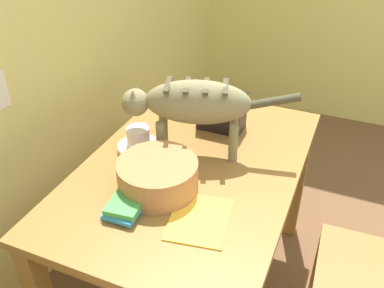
% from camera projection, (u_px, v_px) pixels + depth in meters
% --- Properties ---
extents(wall_rear, '(4.75, 0.11, 2.50)m').
position_uv_depth(wall_rear, '(5.00, 19.00, 1.62)').
color(wall_rear, '#E5D575').
rests_on(wall_rear, ground_plane).
extents(dining_table, '(1.23, 0.82, 0.74)m').
position_uv_depth(dining_table, '(192.00, 183.00, 1.74)').
color(dining_table, olive).
rests_on(dining_table, ground_plane).
extents(cat, '(0.27, 0.66, 0.33)m').
position_uv_depth(cat, '(192.00, 104.00, 1.64)').
color(cat, '#817752').
rests_on(cat, dining_table).
extents(saucer_bowl, '(0.18, 0.18, 0.03)m').
position_uv_depth(saucer_bowl, '(139.00, 147.00, 1.77)').
color(saucer_bowl, '#B7B3A6').
rests_on(saucer_bowl, dining_table).
extents(coffee_mug, '(0.14, 0.09, 0.08)m').
position_uv_depth(coffee_mug, '(139.00, 136.00, 1.75)').
color(coffee_mug, white).
rests_on(coffee_mug, saucer_bowl).
extents(magazine, '(0.27, 0.23, 0.01)m').
position_uv_depth(magazine, '(199.00, 219.00, 1.43)').
color(magazine, yellow).
rests_on(magazine, dining_table).
extents(book_stack, '(0.19, 0.14, 0.05)m').
position_uv_depth(book_stack, '(128.00, 203.00, 1.46)').
color(book_stack, '#2E92CA').
rests_on(book_stack, dining_table).
extents(wicker_basket, '(0.29, 0.29, 0.12)m').
position_uv_depth(wicker_basket, '(158.00, 176.00, 1.53)').
color(wicker_basket, '#B47547').
rests_on(wicker_basket, dining_table).
extents(toaster, '(0.12, 0.20, 0.18)m').
position_uv_depth(toaster, '(222.00, 111.00, 1.89)').
color(toaster, black).
rests_on(toaster, dining_table).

